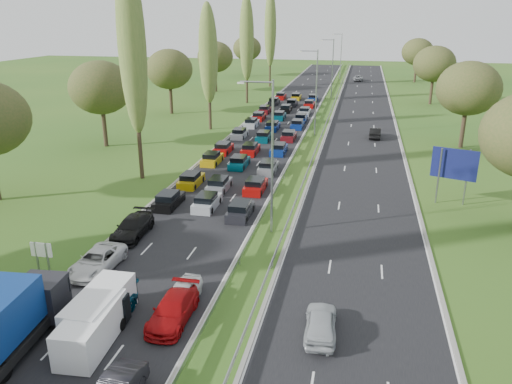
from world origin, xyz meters
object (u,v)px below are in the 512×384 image
Objects in this scene: white_van_front at (94,326)px; white_van_rear at (102,307)px; near_car_2 at (97,261)px; near_car_3 at (133,227)px; blue_lorry at (2,326)px; direction_sign at (454,167)px; info_sign at (42,253)px.

white_van_rear is at bearing 100.33° from white_van_front.
near_car_2 is 5.72m from near_car_3.
near_car_3 is at bearing 103.07° from white_van_front.
blue_lorry is at bearing -89.53° from near_car_2.
white_van_front is (3.85, -7.30, 0.31)m from near_car_2.
white_van_rear reaches higher than near_car_3.
white_van_rear reaches higher than white_van_front.
direction_sign is (25.38, 12.70, 2.80)m from near_car_3.
near_car_3 is at bearing 106.75° from white_van_rear.
info_sign is (-6.95, 4.79, 0.30)m from white_van_rear.
near_car_2 is 31.41m from direction_sign.
near_car_2 is 3.68m from info_sign.
info_sign is at bearing 144.94° from white_van_rear.
near_car_2 is at bearing 120.75° from white_van_rear.
direction_sign reaches higher than near_car_2.
blue_lorry is 4.35m from white_van_front.
blue_lorry is at bearing -132.19° from direction_sign.
white_van_rear is at bearing -132.24° from direction_sign.
white_van_front is at bearing -62.41° from near_car_2.
white_van_rear is at bearing -58.92° from near_car_2.
near_car_3 is at bearing 85.88° from blue_lorry.
white_van_rear is (-0.42, 1.65, 0.03)m from white_van_front.
info_sign reaches higher than near_car_3.
blue_lorry is at bearing -90.97° from near_car_3.
near_car_3 is at bearing 90.84° from near_car_2.
near_car_2 is at bearing 85.74° from blue_lorry.
info_sign is 34.73m from direction_sign.
blue_lorry is at bearing -155.07° from white_van_front.
white_van_front is 0.96× the size of direction_sign.
near_car_2 is 0.98× the size of direction_sign.
white_van_rear is at bearing 43.18° from blue_lorry.
white_van_front is at bearing -76.39° from white_van_rear.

